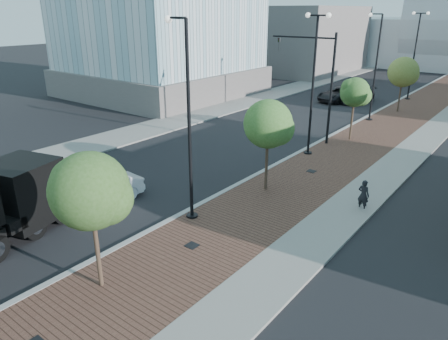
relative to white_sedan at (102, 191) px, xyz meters
The scene contains 20 objects.
sidewalk 32.51m from the white_sedan, 76.39° to the left, with size 7.00×140.00×0.12m, color #4C2D23.
curb 31.87m from the white_sedan, 82.52° to the left, with size 0.30×140.00×0.14m, color gray.
west_sidewalk 32.81m from the white_sedan, 105.65° to the left, with size 4.00×140.00×0.12m, color slate.
white_sedan is the anchor object (origin of this frame).
dark_car_mid 32.20m from the white_sedan, 92.09° to the left, with size 2.52×5.46×1.52m, color black.
dark_car_far 32.84m from the white_sedan, 88.61° to the left, with size 2.11×5.18×1.50m, color black.
pedestrian 13.24m from the white_sedan, 34.77° to the left, with size 0.59×0.39×1.61m, color black.
streetlight_1 6.10m from the white_sedan, 18.94° to the left, with size 1.44×0.56×9.21m.
streetlight_2 14.97m from the white_sedan, 70.74° to the left, with size 1.72×0.56×9.28m.
streetlight_3 26.26m from the white_sedan, 79.73° to the left, with size 1.44×0.56×9.21m.
streetlight_4 38.11m from the white_sedan, 82.80° to the left, with size 1.72×0.56×9.28m.
traffic_mast 17.56m from the white_sedan, 76.94° to the left, with size 5.09×0.20×8.00m.
tree_0 7.90m from the white_sedan, 37.11° to the right, with size 2.66×2.66×5.16m.
tree_1 9.32m from the white_sedan, 48.78° to the left, with size 2.61×2.61×5.13m.
tree_2 19.73m from the white_sedan, 72.71° to the left, with size 2.24×2.17×4.83m.
tree_3 31.32m from the white_sedan, 79.28° to the left, with size 2.84×2.84×5.34m.
tower_podium 30.84m from the white_sedan, 130.08° to the left, with size 19.00×19.00×3.00m, color #5E5755.
commercial_block_nw 54.14m from the white_sedan, 107.08° to the left, with size 14.00×20.00×10.00m, color slate.
utility_cover_1 6.59m from the white_sedan, ahead, with size 0.50×0.50×0.02m, color black.
utility_cover_2 12.47m from the white_sedan, 58.27° to the left, with size 0.50×0.50×0.02m, color black.
Camera 1 is at (12.81, -3.19, 9.41)m, focal length 33.34 mm.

